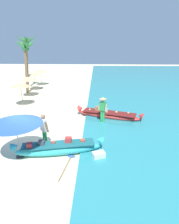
% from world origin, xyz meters
% --- Properties ---
extents(ground_plane, '(80.00, 80.00, 0.00)m').
position_xyz_m(ground_plane, '(0.00, 0.00, 0.00)').
color(ground_plane, beige).
extents(boat_cyan_foreground, '(4.15, 1.39, 0.81)m').
position_xyz_m(boat_cyan_foreground, '(1.36, -0.57, 0.31)').
color(boat_cyan_foreground, '#33B2BC').
rests_on(boat_cyan_foreground, ground).
extents(boat_red_midground, '(4.51, 2.12, 0.76)m').
position_xyz_m(boat_red_midground, '(3.92, 3.94, 0.26)').
color(boat_red_midground, red).
rests_on(boat_red_midground, ground).
extents(person_vendor_hatted, '(0.57, 0.46, 1.74)m').
position_xyz_m(person_vendor_hatted, '(3.46, 3.09, 1.01)').
color(person_vendor_hatted, green).
rests_on(person_vendor_hatted, ground).
extents(person_tourist_customer, '(0.54, 0.53, 1.73)m').
position_xyz_m(person_tourist_customer, '(0.57, 0.07, 0.98)').
color(person_tourist_customer, green).
rests_on(person_tourist_customer, ground).
extents(patio_umbrella_large, '(2.27, 2.27, 2.03)m').
position_xyz_m(patio_umbrella_large, '(-0.34, -0.87, 1.82)').
color(patio_umbrella_large, '#B7B7BC').
rests_on(patio_umbrella_large, ground).
extents(parasol_row_0, '(1.60, 1.60, 1.91)m').
position_xyz_m(parasol_row_0, '(-3.01, 6.52, 1.75)').
color(parasol_row_0, '#8E6B47').
rests_on(parasol_row_0, ground).
extents(parasol_row_1, '(1.60, 1.60, 1.91)m').
position_xyz_m(parasol_row_1, '(-3.45, 9.32, 1.75)').
color(parasol_row_1, '#8E6B47').
rests_on(parasol_row_1, ground).
extents(parasol_row_2, '(1.60, 1.60, 1.91)m').
position_xyz_m(parasol_row_2, '(-3.69, 11.97, 1.75)').
color(parasol_row_2, '#8E6B47').
rests_on(parasol_row_2, ground).
extents(parasol_row_3, '(1.60, 1.60, 1.91)m').
position_xyz_m(parasol_row_3, '(-3.70, 14.55, 1.75)').
color(parasol_row_3, '#8E6B47').
rests_on(parasol_row_3, ground).
extents(palm_tree_tall_inland, '(2.46, 2.57, 5.28)m').
position_xyz_m(palm_tree_tall_inland, '(-3.87, 10.82, 4.14)').
color(palm_tree_tall_inland, brown).
rests_on(palm_tree_tall_inland, ground).
extents(palm_tree_leaning_seaward, '(2.45, 2.47, 5.80)m').
position_xyz_m(palm_tree_leaning_seaward, '(-4.65, 13.28, 4.52)').
color(palm_tree_leaning_seaward, brown).
rests_on(palm_tree_leaning_seaward, ground).
extents(cooler_box, '(0.62, 0.51, 0.34)m').
position_xyz_m(cooler_box, '(3.18, -0.88, 0.17)').
color(cooler_box, silver).
rests_on(cooler_box, ground).
extents(paddle, '(0.48, 1.78, 0.05)m').
position_xyz_m(paddle, '(1.86, -1.30, 0.03)').
color(paddle, '#8E6B47').
rests_on(paddle, ground).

